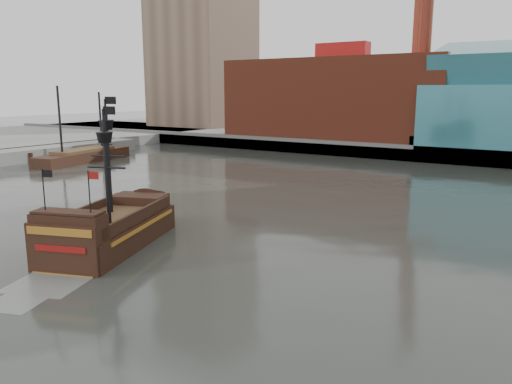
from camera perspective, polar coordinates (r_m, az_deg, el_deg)
The scene contains 6 objects.
ground at distance 27.09m, azimuth -9.77°, elevation -12.79°, with size 400.00×400.00×0.00m, color #2C2F29.
promenade_far at distance 111.74m, azimuth 24.17°, elevation 5.26°, with size 220.00×60.00×2.00m, color slate.
seawall at distance 82.83m, azimuth 20.93°, elevation 3.91°, with size 220.00×1.00×2.60m, color #4C4C49.
pier at distance 89.59m, azimuth -24.34°, elevation 3.97°, with size 6.00×40.00×2.00m, color slate.
pirate_ship at distance 37.52m, azimuth -16.35°, elevation -4.50°, with size 9.47×15.95×11.46m.
docked_vessel at distance 84.40m, azimuth -19.09°, elevation 3.81°, with size 7.47×18.74×12.44m.
Camera 1 is at (17.00, -17.98, 11.02)m, focal length 35.00 mm.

